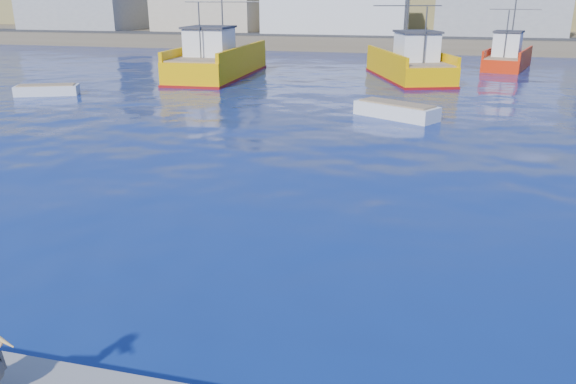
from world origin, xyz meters
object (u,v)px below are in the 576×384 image
object	(u,v)px
trawler_yellow_a	(218,62)
skiff_left	(47,91)
trawler_yellow_b	(409,65)
boat_orange	(507,57)
skiff_mid	(396,112)

from	to	relation	value
trawler_yellow_a	skiff_left	world-z (taller)	trawler_yellow_a
skiff_left	trawler_yellow_a	bearing A→B (deg)	56.26
trawler_yellow_a	trawler_yellow_b	xyz separation A→B (m)	(15.03, 2.42, -0.12)
boat_orange	skiff_left	world-z (taller)	boat_orange
boat_orange	skiff_left	distance (m)	38.24
boat_orange	skiff_mid	bearing A→B (deg)	-108.07
boat_orange	skiff_mid	distance (m)	25.71
skiff_mid	trawler_yellow_a	bearing A→B (deg)	139.48
boat_orange	skiff_mid	xyz separation A→B (m)	(-7.97, -24.43, -0.72)
trawler_yellow_a	skiff_mid	xyz separation A→B (m)	(15.19, -12.98, -0.85)
trawler_yellow_b	skiff_left	bearing A→B (deg)	-148.70
trawler_yellow_b	skiff_mid	bearing A→B (deg)	-89.42
trawler_yellow_b	skiff_left	size ratio (longest dim) A/B	2.96
trawler_yellow_b	trawler_yellow_a	bearing A→B (deg)	-170.87
trawler_yellow_a	skiff_left	size ratio (longest dim) A/B	3.36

